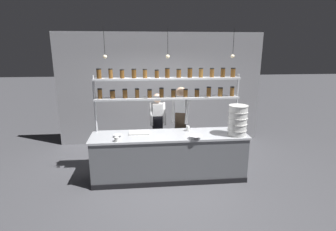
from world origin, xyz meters
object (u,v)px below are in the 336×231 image
(chef_left, at_px, (158,123))
(prep_bowl_center_front, at_px, (196,137))
(chef_center, at_px, (181,120))
(container_stack, at_px, (238,120))
(serving_cup_front, at_px, (117,139))
(spice_shelf_unit, at_px, (168,89))
(prep_bowl_near_left, at_px, (118,136))
(serving_cup_by_board, at_px, (188,128))
(cutting_board, at_px, (139,133))

(chef_left, relative_size, prep_bowl_center_front, 6.49)
(chef_left, height_order, prep_bowl_center_front, chef_left)
(chef_left, relative_size, chef_center, 0.90)
(container_stack, xyz_separation_m, prep_bowl_center_front, (-0.83, -0.13, -0.26))
(chef_left, relative_size, serving_cup_front, 18.04)
(chef_center, bearing_deg, prep_bowl_center_front, -63.31)
(spice_shelf_unit, bearing_deg, serving_cup_front, -147.66)
(chef_center, height_order, prep_bowl_near_left, chef_center)
(spice_shelf_unit, distance_m, serving_cup_by_board, 0.89)
(chef_center, distance_m, prep_bowl_center_front, 0.94)
(chef_center, xyz_separation_m, prep_bowl_near_left, (-1.30, -0.67, -0.08))
(cutting_board, bearing_deg, prep_bowl_center_front, -22.84)
(prep_bowl_center_front, bearing_deg, serving_cup_by_board, 97.52)
(serving_cup_front, xyz_separation_m, serving_cup_by_board, (1.39, 0.48, 0.01))
(chef_left, height_order, serving_cup_by_board, chef_left)
(serving_cup_front, height_order, serving_cup_by_board, serving_cup_by_board)
(cutting_board, bearing_deg, prep_bowl_near_left, -155.83)
(serving_cup_front, bearing_deg, prep_bowl_center_front, -0.42)
(spice_shelf_unit, distance_m, chef_center, 0.84)
(serving_cup_front, distance_m, serving_cup_by_board, 1.47)
(chef_left, relative_size, cutting_board, 3.97)
(container_stack, xyz_separation_m, serving_cup_front, (-2.28, -0.12, -0.26))
(prep_bowl_center_front, xyz_separation_m, serving_cup_front, (-1.45, 0.01, 0.01))
(cutting_board, bearing_deg, serving_cup_by_board, 2.97)
(chef_left, bearing_deg, serving_cup_front, -128.35)
(chef_left, relative_size, container_stack, 2.68)
(container_stack, bearing_deg, spice_shelf_unit, 158.48)
(cutting_board, bearing_deg, container_stack, -9.34)
(prep_bowl_near_left, bearing_deg, serving_cup_front, -89.36)
(spice_shelf_unit, height_order, serving_cup_front, spice_shelf_unit)
(cutting_board, height_order, prep_bowl_near_left, prep_bowl_near_left)
(container_stack, distance_m, serving_cup_by_board, 1.00)
(container_stack, bearing_deg, prep_bowl_center_front, -170.96)
(prep_bowl_center_front, bearing_deg, cutting_board, 157.16)
(serving_cup_by_board, bearing_deg, prep_bowl_near_left, -170.50)
(container_stack, bearing_deg, serving_cup_front, -176.95)
(spice_shelf_unit, bearing_deg, cutting_board, -161.49)
(chef_center, xyz_separation_m, serving_cup_front, (-1.30, -0.92, -0.06))
(spice_shelf_unit, relative_size, prep_bowl_near_left, 18.13)
(spice_shelf_unit, distance_m, chef_left, 1.00)
(chef_left, bearing_deg, container_stack, -37.10)
(container_stack, height_order, serving_cup_front, container_stack)
(prep_bowl_near_left, xyz_separation_m, prep_bowl_center_front, (1.45, -0.26, 0.01))
(chef_left, height_order, cutting_board, chef_left)
(spice_shelf_unit, height_order, prep_bowl_center_front, spice_shelf_unit)
(chef_left, bearing_deg, spice_shelf_unit, -72.20)
(prep_bowl_near_left, height_order, serving_cup_by_board, serving_cup_by_board)
(cutting_board, xyz_separation_m, serving_cup_by_board, (0.98, 0.05, 0.04))
(cutting_board, relative_size, serving_cup_front, 4.54)
(prep_bowl_center_front, bearing_deg, spice_shelf_unit, 125.41)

